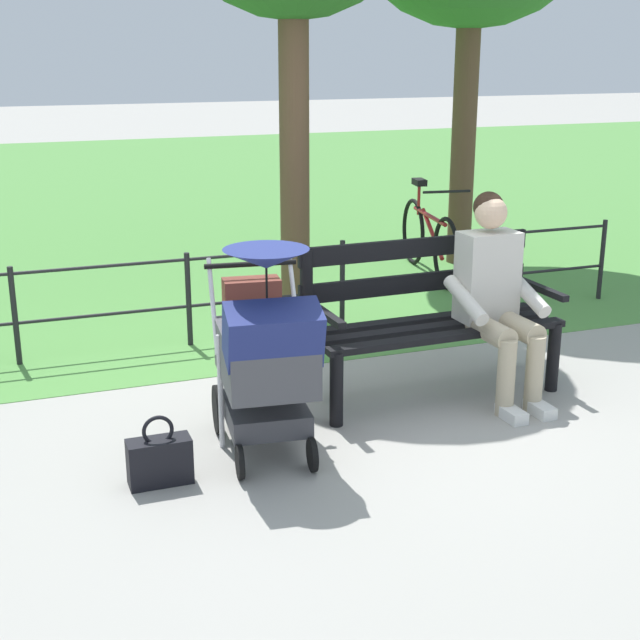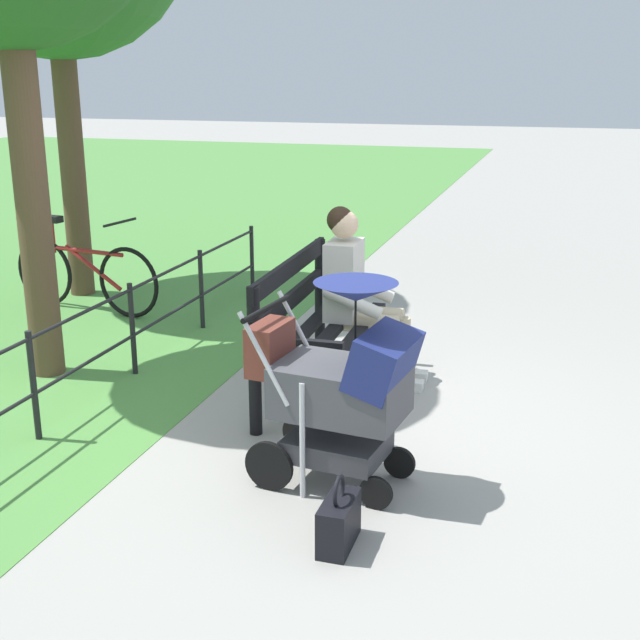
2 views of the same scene
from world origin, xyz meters
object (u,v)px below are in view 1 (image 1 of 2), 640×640
Objects in this scene: stroller at (265,349)px; bicycle at (429,238)px; handbag at (160,460)px; person_on_bench at (496,292)px; park_bench at (427,311)px.

bicycle is (-2.60, -3.21, -0.23)m from stroller.
bicycle is at bearing -133.66° from handbag.
person_on_bench is 1.61m from stroller.
park_bench is at bearing -159.25° from handbag.
handbag is at bearing 14.52° from stroller.
person_on_bench is 1.11× the size of stroller.
handbag is at bearing 12.20° from person_on_bench.
handbag is (2.19, 0.47, -0.55)m from person_on_bench.
park_bench is 1.40× the size of stroller.
person_on_bench is (-0.35, 0.22, 0.15)m from park_bench.
person_on_bench reaches higher than handbag.
park_bench reaches higher than bicycle.
bicycle reaches higher than handbag.
handbag is at bearing 20.75° from park_bench.
person_on_bench is 3.45× the size of handbag.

